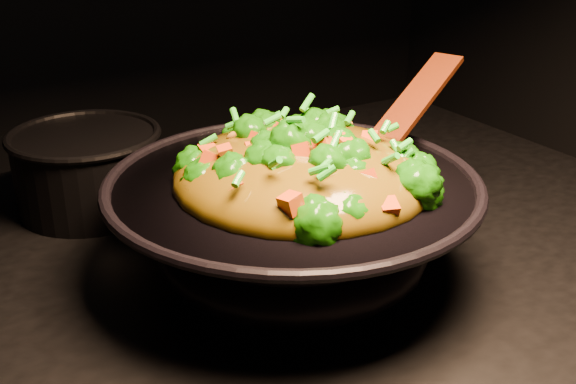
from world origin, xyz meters
TOP-DOWN VIEW (x-y plane):
  - wok at (0.03, -0.03)m, footprint 0.41×0.41m
  - stir_fry at (0.04, -0.03)m, footprint 0.31×0.31m
  - spatula at (0.19, -0.02)m, footprint 0.24×0.13m
  - back_pot at (-0.11, 0.26)m, footprint 0.21×0.21m

SIDE VIEW (x-z plane):
  - back_pot at x=-0.11m, z-range 0.90..1.01m
  - wok at x=0.03m, z-range 0.90..1.01m
  - spatula at x=0.19m, z-range 1.00..1.11m
  - stir_fry at x=0.04m, z-range 1.01..1.11m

